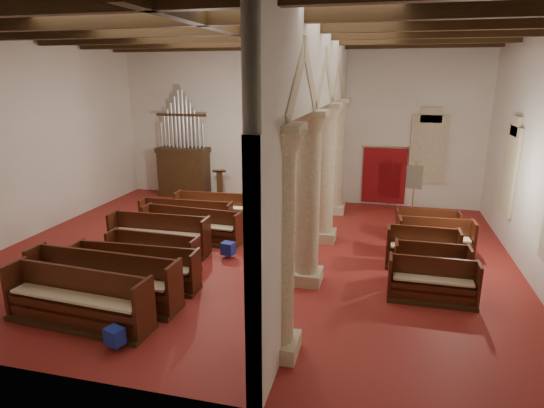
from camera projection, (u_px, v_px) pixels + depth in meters
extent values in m
plane|color=maroon|center=(252.00, 253.00, 12.76)|extent=(14.00, 14.00, 0.00)
plane|color=black|center=(249.00, 25.00, 11.14)|extent=(14.00, 14.00, 0.00)
cube|color=white|center=(294.00, 124.00, 17.56)|extent=(14.00, 0.02, 6.00)
cube|color=white|center=(128.00, 208.00, 6.34)|extent=(14.00, 0.02, 6.00)
cube|color=white|center=(26.00, 138.00, 13.56)|extent=(0.02, 12.00, 6.00)
cube|color=beige|center=(277.00, 345.00, 8.10)|extent=(0.75, 0.75, 0.30)
cylinder|color=beige|center=(278.00, 251.00, 7.61)|extent=(0.56, 0.56, 3.30)
cube|color=beige|center=(306.00, 276.00, 10.90)|extent=(0.75, 0.75, 0.30)
cylinder|color=beige|center=(308.00, 204.00, 10.41)|extent=(0.56, 0.56, 3.30)
cube|color=beige|center=(323.00, 235.00, 13.70)|extent=(0.75, 0.75, 0.30)
cylinder|color=beige|center=(325.00, 177.00, 13.22)|extent=(0.56, 0.56, 3.30)
cube|color=beige|center=(334.00, 208.00, 16.51)|extent=(0.75, 0.75, 0.30)
cylinder|color=beige|center=(336.00, 159.00, 16.02)|extent=(0.56, 0.56, 3.30)
cube|color=white|center=(321.00, 65.00, 10.98)|extent=(0.25, 11.90, 1.93)
cube|color=#36795E|center=(511.00, 170.00, 12.89)|extent=(0.03, 1.00, 2.20)
cube|color=#36795E|center=(428.00, 150.00, 16.60)|extent=(1.00, 0.03, 2.20)
cube|color=#3B2713|center=(184.00, 174.00, 18.69)|extent=(2.00, 0.80, 1.80)
cube|color=#3B2713|center=(183.00, 150.00, 18.42)|extent=(2.10, 0.85, 0.20)
cube|color=#321F10|center=(220.00, 198.00, 18.36)|extent=(0.55, 0.55, 0.10)
cube|color=#321F10|center=(220.00, 185.00, 18.23)|extent=(0.27, 0.27, 1.12)
cube|color=#321F10|center=(219.00, 171.00, 17.99)|extent=(0.59, 0.51, 0.20)
cube|color=maroon|center=(384.00, 176.00, 17.17)|extent=(1.60, 0.06, 2.10)
cylinder|color=gold|center=(386.00, 147.00, 16.86)|extent=(1.80, 0.04, 0.04)
cone|color=#3B2713|center=(411.00, 223.00, 15.13)|extent=(0.33, 0.33, 0.11)
cylinder|color=gold|center=(413.00, 193.00, 14.85)|extent=(0.04, 0.04, 2.18)
cylinder|color=gold|center=(416.00, 163.00, 14.58)|extent=(0.12, 0.63, 0.03)
cube|color=navy|center=(415.00, 177.00, 14.69)|extent=(0.50, 0.09, 0.77)
cube|color=navy|center=(115.00, 336.00, 8.18)|extent=(0.38, 0.34, 0.32)
cube|color=navy|center=(166.00, 294.00, 9.76)|extent=(0.33, 0.28, 0.32)
cube|color=#163F97|center=(228.00, 248.00, 12.34)|extent=(0.39, 0.34, 0.34)
cylinder|color=white|center=(51.00, 310.00, 9.29)|extent=(1.01, 0.52, 0.11)
cylinder|color=white|center=(92.00, 279.00, 10.71)|extent=(1.01, 0.43, 0.10)
cube|color=#3B2713|center=(80.00, 322.00, 9.05)|extent=(3.14, 0.97, 0.11)
cube|color=#511A11|center=(77.00, 310.00, 8.92)|extent=(2.97, 0.63, 0.49)
cube|color=#511A11|center=(83.00, 292.00, 9.08)|extent=(2.94, 0.28, 1.03)
cube|color=#511A11|center=(13.00, 287.00, 9.27)|extent=(0.12, 0.65, 1.03)
cube|color=#511A11|center=(147.00, 304.00, 8.57)|extent=(0.12, 0.65, 1.03)
cube|color=#FCE5BA|center=(75.00, 297.00, 8.85)|extent=(2.85, 0.58, 0.05)
cube|color=#3B2713|center=(105.00, 301.00, 9.89)|extent=(3.51, 0.88, 0.11)
cube|color=#491D0F|center=(102.00, 290.00, 9.76)|extent=(3.35, 0.56, 0.48)
cube|color=#491D0F|center=(107.00, 273.00, 9.92)|extent=(3.34, 0.20, 1.02)
cube|color=#491D0F|center=(35.00, 269.00, 10.16)|extent=(0.10, 0.65, 1.02)
cube|color=#491D0F|center=(176.00, 285.00, 9.37)|extent=(0.10, 0.65, 1.02)
cube|color=#FCE5BA|center=(101.00, 278.00, 9.69)|extent=(3.22, 0.51, 0.05)
cube|color=#3B2713|center=(137.00, 285.00, 10.68)|extent=(3.06, 0.76, 0.09)
cube|color=#4A1B0F|center=(135.00, 275.00, 10.57)|extent=(2.90, 0.48, 0.43)
cube|color=#4A1B0F|center=(139.00, 262.00, 10.71)|extent=(2.89, 0.16, 0.90)
cube|color=#4A1B0F|center=(80.00, 259.00, 10.91)|extent=(0.09, 0.57, 0.90)
cube|color=#4A1B0F|center=(195.00, 271.00, 10.22)|extent=(0.09, 0.57, 0.90)
cube|color=#FCE5BA|center=(134.00, 266.00, 10.50)|extent=(2.79, 0.43, 0.05)
cube|color=#3B2713|center=(154.00, 268.00, 11.60)|extent=(2.43, 0.71, 0.09)
cube|color=#4F1710|center=(152.00, 260.00, 11.49)|extent=(2.27, 0.43, 0.41)
cube|color=#4F1710|center=(156.00, 249.00, 11.62)|extent=(2.26, 0.13, 0.86)
cube|color=#4F1710|center=(112.00, 247.00, 11.75)|extent=(0.08, 0.55, 0.86)
cube|color=#4F1710|center=(196.00, 255.00, 11.21)|extent=(0.08, 0.55, 0.86)
cube|color=#FCE5BA|center=(152.00, 252.00, 11.42)|extent=(2.18, 0.40, 0.05)
cube|color=#3B2713|center=(160.00, 251.00, 12.76)|extent=(2.85, 0.78, 0.10)
cube|color=#531A11|center=(159.00, 242.00, 12.64)|extent=(2.70, 0.46, 0.46)
cube|color=#531A11|center=(162.00, 230.00, 12.79)|extent=(2.69, 0.12, 0.98)
cube|color=#531A11|center=(115.00, 228.00, 12.96)|extent=(0.08, 0.62, 0.98)
cube|color=#531A11|center=(206.00, 236.00, 12.32)|extent=(0.08, 0.62, 0.98)
cube|color=#FCE5BA|center=(158.00, 233.00, 12.57)|extent=(2.59, 0.42, 0.05)
cube|color=#3B2713|center=(192.00, 239.00, 13.66)|extent=(3.12, 0.87, 0.09)
cube|color=#4E2310|center=(191.00, 232.00, 13.54)|extent=(2.95, 0.58, 0.43)
cube|color=#4E2310|center=(193.00, 222.00, 13.68)|extent=(2.93, 0.27, 0.90)
cube|color=#4E2310|center=(146.00, 220.00, 13.89)|extent=(0.10, 0.57, 0.90)
cube|color=#4E2310|center=(239.00, 227.00, 13.20)|extent=(0.10, 0.57, 0.90)
cube|color=#FCE5BA|center=(190.00, 224.00, 13.48)|extent=(2.83, 0.53, 0.05)
cube|color=#3B2713|center=(186.00, 229.00, 14.61)|extent=(3.03, 0.75, 0.09)
cube|color=#4E2910|center=(185.00, 222.00, 14.50)|extent=(2.87, 0.47, 0.42)
cube|color=#4E2910|center=(188.00, 213.00, 14.64)|extent=(2.86, 0.17, 0.88)
cube|color=#4E2910|center=(144.00, 211.00, 14.84)|extent=(0.08, 0.56, 0.88)
cube|color=#4E2910|center=(229.00, 218.00, 14.16)|extent=(0.08, 0.56, 0.88)
cube|color=#FCE5BA|center=(185.00, 215.00, 14.44)|extent=(2.75, 0.43, 0.05)
cube|color=#3B2713|center=(215.00, 220.00, 15.47)|extent=(2.73, 0.78, 0.09)
cube|color=#48180F|center=(214.00, 213.00, 15.36)|extent=(2.57, 0.49, 0.42)
cube|color=#48180F|center=(216.00, 205.00, 15.50)|extent=(2.55, 0.18, 0.89)
cube|color=#48180F|center=(179.00, 204.00, 15.66)|extent=(0.09, 0.57, 0.89)
cube|color=#48180F|center=(252.00, 209.00, 15.06)|extent=(0.09, 0.57, 0.89)
cube|color=#FCE5BA|center=(214.00, 207.00, 15.30)|extent=(2.46, 0.45, 0.05)
cube|color=#3B2713|center=(431.00, 299.00, 10.00)|extent=(1.89, 0.65, 0.09)
cube|color=#441B0E|center=(432.00, 289.00, 9.89)|extent=(1.74, 0.37, 0.42)
cube|color=#441B0E|center=(432.00, 276.00, 10.02)|extent=(1.74, 0.07, 0.88)
cube|color=#441B0E|center=(390.00, 274.00, 10.09)|extent=(0.07, 0.55, 0.88)
cube|color=#441B0E|center=(477.00, 283.00, 9.67)|extent=(0.07, 0.55, 0.88)
cube|color=#FCE5BA|center=(433.00, 280.00, 9.82)|extent=(1.67, 0.34, 0.05)
cube|color=#3B2713|center=(429.00, 282.00, 10.82)|extent=(1.71, 0.67, 0.09)
cube|color=#49190F|center=(431.00, 273.00, 10.70)|extent=(1.55, 0.39, 0.43)
cube|color=#49190F|center=(431.00, 260.00, 10.84)|extent=(1.55, 0.08, 0.90)
cube|color=#49190F|center=(396.00, 259.00, 10.89)|extent=(0.07, 0.57, 0.90)
cube|color=#49190F|center=(468.00, 266.00, 10.51)|extent=(0.07, 0.57, 0.90)
cube|color=#FCE5BA|center=(432.00, 264.00, 10.64)|extent=(1.49, 0.35, 0.05)
cube|color=#3B2713|center=(421.00, 266.00, 11.74)|extent=(1.80, 0.72, 0.10)
cube|color=#431C0E|center=(422.00, 257.00, 11.61)|extent=(1.65, 0.42, 0.46)
cube|color=#431C0E|center=(422.00, 244.00, 11.76)|extent=(1.64, 0.08, 0.96)
cube|color=#431C0E|center=(388.00, 243.00, 11.81)|extent=(0.08, 0.61, 0.96)
cube|color=#431C0E|center=(458.00, 249.00, 11.41)|extent=(0.08, 0.61, 0.96)
cube|color=#FCE5BA|center=(423.00, 247.00, 11.55)|extent=(1.58, 0.38, 0.05)
cube|color=#3B2713|center=(433.00, 256.00, 12.37)|extent=(1.99, 0.81, 0.10)
cube|color=#4E2310|center=(435.00, 247.00, 12.25)|extent=(1.83, 0.49, 0.47)
cube|color=#4E2310|center=(435.00, 235.00, 12.40)|extent=(1.81, 0.15, 0.99)
cube|color=#4E2310|center=(399.00, 234.00, 12.46)|extent=(0.10, 0.63, 0.99)
cube|color=#4E2310|center=(473.00, 240.00, 12.03)|extent=(0.10, 0.63, 0.99)
cube|color=#FCE5BA|center=(436.00, 238.00, 12.18)|extent=(1.75, 0.45, 0.05)
cube|color=#3B2713|center=(425.00, 241.00, 13.52)|extent=(1.83, 0.73, 0.10)
cube|color=#511E11|center=(426.00, 233.00, 13.41)|extent=(1.66, 0.44, 0.43)
cube|color=#511E11|center=(427.00, 223.00, 13.55)|extent=(1.65, 0.13, 0.90)
cube|color=#511E11|center=(397.00, 223.00, 13.61)|extent=(0.09, 0.57, 0.90)
cube|color=#511E11|center=(458.00, 227.00, 13.21)|extent=(0.09, 0.57, 0.90)
cube|color=#FCE5BA|center=(427.00, 226.00, 13.34)|extent=(1.60, 0.40, 0.05)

